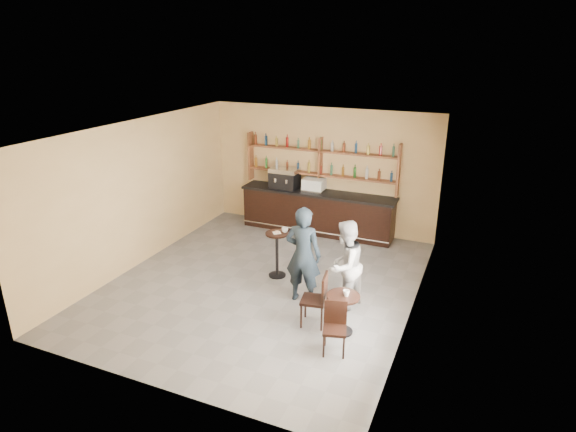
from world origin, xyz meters
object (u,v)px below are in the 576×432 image
at_px(patron_second, 345,265).
at_px(pastry_case, 314,185).
at_px(bar_counter, 317,212).
at_px(cafe_table, 343,314).
at_px(chair_west, 314,299).
at_px(pedestal_table, 277,255).
at_px(chair_south, 335,329).
at_px(man_main, 303,255).
at_px(espresso_machine, 285,178).

bearing_deg(patron_second, pastry_case, -134.31).
height_order(bar_counter, patron_second, patron_second).
xyz_separation_m(cafe_table, chair_west, (-0.55, 0.05, 0.13)).
xyz_separation_m(pastry_case, cafe_table, (2.10, -4.23, -0.91)).
xyz_separation_m(bar_counter, pedestal_table, (0.08, -2.73, -0.05)).
xyz_separation_m(bar_counter, chair_west, (1.44, -4.18, -0.06)).
bearing_deg(bar_counter, chair_south, -67.10).
bearing_deg(pastry_case, bar_counter, -9.04).
xyz_separation_m(bar_counter, cafe_table, (1.99, -4.23, -0.19)).
bearing_deg(bar_counter, chair_west, -70.99).
height_order(pedestal_table, man_main, man_main).
height_order(bar_counter, chair_west, bar_counter).
relative_size(man_main, chair_south, 2.24).
xyz_separation_m(bar_counter, chair_south, (2.04, -4.83, -0.12)).
bearing_deg(pedestal_table, man_main, -39.95).
distance_m(espresso_machine, chair_west, 4.88).
xyz_separation_m(espresso_machine, chair_west, (2.37, -4.18, -0.87)).
distance_m(man_main, chair_west, 0.97).
bearing_deg(pastry_case, chair_west, -78.71).
relative_size(cafe_table, patron_second, 0.42).
distance_m(espresso_machine, pedestal_table, 3.04).
relative_size(pedestal_table, patron_second, 0.58).
relative_size(bar_counter, patron_second, 2.35).
bearing_deg(patron_second, espresso_machine, -124.69).
height_order(pastry_case, pedestal_table, pastry_case).
distance_m(bar_counter, pedestal_table, 2.73).
relative_size(pastry_case, pedestal_table, 0.56).
distance_m(bar_counter, cafe_table, 4.68).
height_order(espresso_machine, patron_second, patron_second).
relative_size(pastry_case, chair_south, 0.65).
bearing_deg(bar_counter, patron_second, -62.65).
xyz_separation_m(pastry_case, pedestal_table, (0.19, -2.73, -0.77)).
distance_m(pedestal_table, cafe_table, 2.43).
bearing_deg(pastry_case, espresso_machine, 170.96).
bearing_deg(pastry_case, pedestal_table, -95.08).
distance_m(espresso_machine, man_main, 3.97).
relative_size(pastry_case, chair_west, 0.57).
relative_size(chair_west, patron_second, 0.57).
relative_size(bar_counter, chair_south, 4.74).
height_order(man_main, patron_second, man_main).
bearing_deg(pedestal_table, pastry_case, 93.97).
distance_m(pedestal_table, man_main, 1.24).
height_order(pastry_case, patron_second, patron_second).
distance_m(man_main, chair_south, 1.81).
distance_m(man_main, patron_second, 0.80).
height_order(bar_counter, cafe_table, bar_counter).
relative_size(pastry_case, patron_second, 0.32).
height_order(pedestal_table, chair_south, pedestal_table).
distance_m(pastry_case, cafe_table, 4.81).
height_order(bar_counter, pedestal_table, bar_counter).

